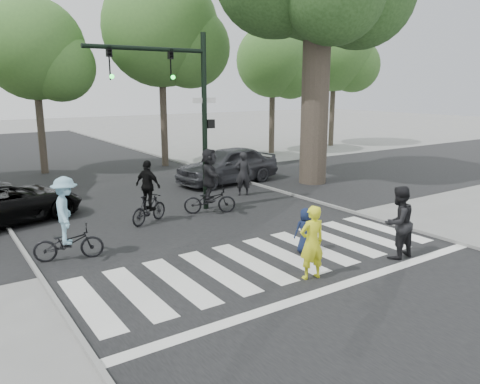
# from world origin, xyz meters

# --- Properties ---
(ground) EXTENTS (120.00, 120.00, 0.00)m
(ground) POSITION_xyz_m (0.00, 0.00, 0.00)
(ground) COLOR gray
(ground) RESTS_ON ground
(road_stem) EXTENTS (10.00, 70.00, 0.01)m
(road_stem) POSITION_xyz_m (0.00, 5.00, 0.01)
(road_stem) COLOR black
(road_stem) RESTS_ON ground
(road_cross) EXTENTS (70.00, 10.00, 0.01)m
(road_cross) POSITION_xyz_m (0.00, 8.00, 0.01)
(road_cross) COLOR black
(road_cross) RESTS_ON ground
(curb_left) EXTENTS (0.10, 70.00, 0.10)m
(curb_left) POSITION_xyz_m (-5.05, 5.00, 0.05)
(curb_left) COLOR gray
(curb_left) RESTS_ON ground
(curb_right) EXTENTS (0.10, 70.00, 0.10)m
(curb_right) POSITION_xyz_m (5.05, 5.00, 0.05)
(curb_right) COLOR gray
(curb_right) RESTS_ON ground
(crosswalk) EXTENTS (10.00, 3.85, 0.01)m
(crosswalk) POSITION_xyz_m (0.00, 0.66, 0.01)
(crosswalk) COLOR silver
(crosswalk) RESTS_ON ground
(traffic_signal) EXTENTS (4.45, 0.29, 6.00)m
(traffic_signal) POSITION_xyz_m (0.35, 6.20, 3.90)
(traffic_signal) COLOR black
(traffic_signal) RESTS_ON ground
(bg_tree_2) EXTENTS (5.04, 4.80, 8.40)m
(bg_tree_2) POSITION_xyz_m (-1.76, 16.62, 5.78)
(bg_tree_2) COLOR brown
(bg_tree_2) RESTS_ON ground
(bg_tree_3) EXTENTS (6.30, 6.00, 10.20)m
(bg_tree_3) POSITION_xyz_m (4.31, 15.27, 6.94)
(bg_tree_3) COLOR brown
(bg_tree_3) RESTS_ON ground
(bg_tree_4) EXTENTS (4.83, 4.60, 8.15)m
(bg_tree_4) POSITION_xyz_m (12.23, 16.12, 5.64)
(bg_tree_4) COLOR brown
(bg_tree_4) RESTS_ON ground
(bg_tree_5) EXTENTS (5.67, 5.40, 9.30)m
(bg_tree_5) POSITION_xyz_m (18.27, 16.69, 6.36)
(bg_tree_5) COLOR brown
(bg_tree_5) RESTS_ON ground
(pedestrian_woman) EXTENTS (0.68, 0.50, 1.71)m
(pedestrian_woman) POSITION_xyz_m (0.06, -0.52, 0.85)
(pedestrian_woman) COLOR yellow
(pedestrian_woman) RESTS_ON ground
(pedestrian_child) EXTENTS (0.69, 0.57, 1.20)m
(pedestrian_child) POSITION_xyz_m (1.10, 0.84, 0.60)
(pedestrian_child) COLOR #131C3B
(pedestrian_child) RESTS_ON ground
(pedestrian_adult) EXTENTS (0.91, 0.71, 1.86)m
(pedestrian_adult) POSITION_xyz_m (2.77, -0.74, 0.93)
(pedestrian_adult) COLOR black
(pedestrian_adult) RESTS_ON ground
(cyclist_left) EXTENTS (1.77, 1.22, 2.13)m
(cyclist_left) POSITION_xyz_m (-4.17, 3.76, 0.92)
(cyclist_left) COLOR black
(cyclist_left) RESTS_ON ground
(cyclist_mid) EXTENTS (1.59, 1.06, 2.03)m
(cyclist_mid) POSITION_xyz_m (-1.19, 5.66, 0.83)
(cyclist_mid) COLOR black
(cyclist_mid) RESTS_ON ground
(cyclist_right) EXTENTS (1.86, 1.71, 2.24)m
(cyclist_right) POSITION_xyz_m (1.01, 5.60, 1.00)
(cyclist_right) COLOR black
(cyclist_right) RESTS_ON ground
(car_suv) EXTENTS (5.29, 3.45, 1.35)m
(car_suv) POSITION_xyz_m (-5.02, 8.19, 0.68)
(car_suv) COLOR black
(car_suv) RESTS_ON ground
(car_grey) EXTENTS (5.00, 2.39, 1.65)m
(car_grey) POSITION_xyz_m (4.30, 9.61, 0.82)
(car_grey) COLOR #38393E
(car_grey) RESTS_ON ground
(bystander_dark) EXTENTS (0.75, 0.62, 1.76)m
(bystander_dark) POSITION_xyz_m (3.47, 7.18, 0.88)
(bystander_dark) COLOR black
(bystander_dark) RESTS_ON ground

